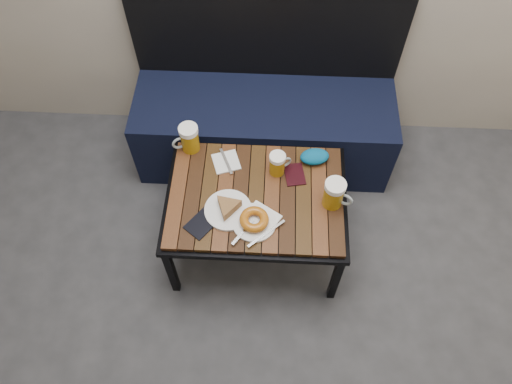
{
  "coord_description": "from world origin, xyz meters",
  "views": [
    {
      "loc": [
        -0.11,
        -0.08,
        2.41
      ],
      "look_at": [
        -0.17,
        1.14,
        0.5
      ],
      "focal_mm": 35.0,
      "sensor_mm": 36.0,
      "label": 1
    }
  ],
  "objects_px": {
    "plate_bagel": "(254,221)",
    "bench": "(264,121)",
    "plate_pie": "(228,208)",
    "knit_pouch": "(315,157)",
    "beer_mug_right": "(334,194)",
    "cafe_table": "(256,200)",
    "passport_navy": "(202,223)",
    "beer_mug_left": "(189,138)",
    "beer_mug_centre": "(278,164)",
    "passport_burgundy": "(295,174)"
  },
  "relations": [
    {
      "from": "beer_mug_right",
      "to": "passport_burgundy",
      "type": "bearing_deg",
      "value": 161.52
    },
    {
      "from": "knit_pouch",
      "to": "beer_mug_right",
      "type": "bearing_deg",
      "value": -71.33
    },
    {
      "from": "passport_burgundy",
      "to": "knit_pouch",
      "type": "distance_m",
      "value": 0.13
    },
    {
      "from": "passport_burgundy",
      "to": "knit_pouch",
      "type": "height_order",
      "value": "knit_pouch"
    },
    {
      "from": "bench",
      "to": "cafe_table",
      "type": "relative_size",
      "value": 1.67
    },
    {
      "from": "plate_bagel",
      "to": "passport_burgundy",
      "type": "distance_m",
      "value": 0.32
    },
    {
      "from": "beer_mug_right",
      "to": "passport_burgundy",
      "type": "distance_m",
      "value": 0.24
    },
    {
      "from": "beer_mug_centre",
      "to": "beer_mug_right",
      "type": "relative_size",
      "value": 0.8
    },
    {
      "from": "bench",
      "to": "beer_mug_right",
      "type": "bearing_deg",
      "value": -62.79
    },
    {
      "from": "bench",
      "to": "beer_mug_left",
      "type": "distance_m",
      "value": 0.57
    },
    {
      "from": "bench",
      "to": "plate_pie",
      "type": "relative_size",
      "value": 6.55
    },
    {
      "from": "beer_mug_centre",
      "to": "plate_pie",
      "type": "relative_size",
      "value": 0.57
    },
    {
      "from": "cafe_table",
      "to": "passport_burgundy",
      "type": "height_order",
      "value": "passport_burgundy"
    },
    {
      "from": "beer_mug_left",
      "to": "beer_mug_centre",
      "type": "relative_size",
      "value": 1.22
    },
    {
      "from": "bench",
      "to": "plate_bagel",
      "type": "relative_size",
      "value": 5.96
    },
    {
      "from": "cafe_table",
      "to": "passport_navy",
      "type": "height_order",
      "value": "passport_navy"
    },
    {
      "from": "plate_pie",
      "to": "plate_bagel",
      "type": "bearing_deg",
      "value": -26.06
    },
    {
      "from": "beer_mug_left",
      "to": "passport_navy",
      "type": "relative_size",
      "value": 1.05
    },
    {
      "from": "passport_navy",
      "to": "knit_pouch",
      "type": "relative_size",
      "value": 1.02
    },
    {
      "from": "knit_pouch",
      "to": "cafe_table",
      "type": "bearing_deg",
      "value": -141.75
    },
    {
      "from": "cafe_table",
      "to": "beer_mug_right",
      "type": "height_order",
      "value": "beer_mug_right"
    },
    {
      "from": "beer_mug_centre",
      "to": "plate_bagel",
      "type": "height_order",
      "value": "beer_mug_centre"
    },
    {
      "from": "bench",
      "to": "cafe_table",
      "type": "distance_m",
      "value": 0.64
    },
    {
      "from": "cafe_table",
      "to": "beer_mug_left",
      "type": "bearing_deg",
      "value": 142.12
    },
    {
      "from": "beer_mug_left",
      "to": "plate_pie",
      "type": "bearing_deg",
      "value": 96.67
    },
    {
      "from": "bench",
      "to": "passport_navy",
      "type": "distance_m",
      "value": 0.85
    },
    {
      "from": "beer_mug_right",
      "to": "plate_pie",
      "type": "relative_size",
      "value": 0.71
    },
    {
      "from": "beer_mug_right",
      "to": "knit_pouch",
      "type": "height_order",
      "value": "beer_mug_right"
    },
    {
      "from": "cafe_table",
      "to": "passport_burgundy",
      "type": "xyz_separation_m",
      "value": [
        0.18,
        0.12,
        0.05
      ]
    },
    {
      "from": "beer_mug_left",
      "to": "passport_burgundy",
      "type": "relative_size",
      "value": 1.19
    },
    {
      "from": "bench",
      "to": "plate_bagel",
      "type": "height_order",
      "value": "bench"
    },
    {
      "from": "beer_mug_left",
      "to": "plate_pie",
      "type": "height_order",
      "value": "beer_mug_left"
    },
    {
      "from": "beer_mug_left",
      "to": "passport_burgundy",
      "type": "height_order",
      "value": "beer_mug_left"
    },
    {
      "from": "plate_bagel",
      "to": "bench",
      "type": "bearing_deg",
      "value": 88.71
    },
    {
      "from": "cafe_table",
      "to": "passport_burgundy",
      "type": "bearing_deg",
      "value": 34.85
    },
    {
      "from": "beer_mug_left",
      "to": "passport_navy",
      "type": "height_order",
      "value": "beer_mug_left"
    },
    {
      "from": "bench",
      "to": "beer_mug_left",
      "type": "relative_size",
      "value": 9.43
    },
    {
      "from": "plate_pie",
      "to": "knit_pouch",
      "type": "height_order",
      "value": "same"
    },
    {
      "from": "bench",
      "to": "knit_pouch",
      "type": "height_order",
      "value": "bench"
    },
    {
      "from": "beer_mug_centre",
      "to": "passport_burgundy",
      "type": "height_order",
      "value": "beer_mug_centre"
    },
    {
      "from": "beer_mug_right",
      "to": "knit_pouch",
      "type": "xyz_separation_m",
      "value": [
        -0.08,
        0.24,
        -0.05
      ]
    },
    {
      "from": "cafe_table",
      "to": "knit_pouch",
      "type": "bearing_deg",
      "value": 38.25
    },
    {
      "from": "cafe_table",
      "to": "beer_mug_centre",
      "type": "bearing_deg",
      "value": 56.1
    },
    {
      "from": "passport_navy",
      "to": "knit_pouch",
      "type": "distance_m",
      "value": 0.62
    },
    {
      "from": "plate_bagel",
      "to": "knit_pouch",
      "type": "distance_m",
      "value": 0.45
    },
    {
      "from": "beer_mug_right",
      "to": "cafe_table",
      "type": "bearing_deg",
      "value": -161.94
    },
    {
      "from": "beer_mug_centre",
      "to": "beer_mug_right",
      "type": "distance_m",
      "value": 0.3
    },
    {
      "from": "cafe_table",
      "to": "passport_navy",
      "type": "xyz_separation_m",
      "value": [
        -0.23,
        -0.16,
        0.05
      ]
    },
    {
      "from": "beer_mug_right",
      "to": "beer_mug_left",
      "type": "bearing_deg",
      "value": 179.41
    },
    {
      "from": "beer_mug_left",
      "to": "beer_mug_centre",
      "type": "distance_m",
      "value": 0.44
    }
  ]
}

